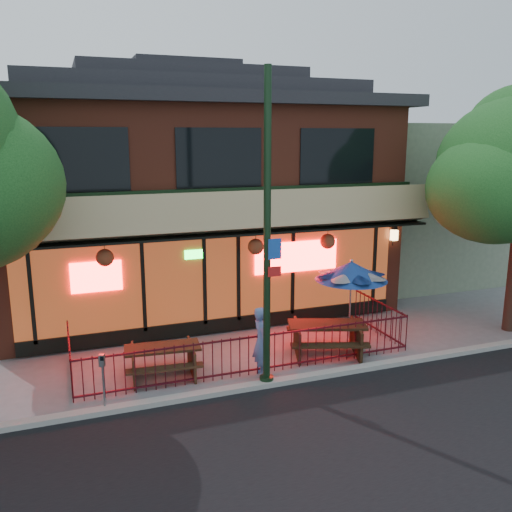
{
  "coord_description": "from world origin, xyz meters",
  "views": [
    {
      "loc": [
        -4.19,
        -11.12,
        5.58
      ],
      "look_at": [
        0.62,
        2.0,
        2.48
      ],
      "focal_mm": 38.0,
      "sensor_mm": 36.0,
      "label": 1
    }
  ],
  "objects": [
    {
      "name": "ground",
      "position": [
        0.0,
        0.0,
        0.0
      ],
      "size": [
        80.0,
        80.0,
        0.0
      ],
      "primitive_type": "plane",
      "color": "gray",
      "rests_on": "ground"
    },
    {
      "name": "curb",
      "position": [
        0.0,
        -0.5,
        0.06
      ],
      "size": [
        80.0,
        0.25,
        0.12
      ],
      "primitive_type": "cube",
      "color": "#999993",
      "rests_on": "ground"
    },
    {
      "name": "restaurant_building",
      "position": [
        0.0,
        7.11,
        4.13
      ],
      "size": [
        12.96,
        9.49,
        8.05
      ],
      "color": "brown",
      "rests_on": "ground"
    },
    {
      "name": "neighbor_building",
      "position": [
        9.0,
        7.7,
        3.0
      ],
      "size": [
        6.0,
        7.0,
        6.0
      ],
      "primitive_type": "cube",
      "color": "gray",
      "rests_on": "ground"
    },
    {
      "name": "patio_fence",
      "position": [
        0.0,
        0.5,
        0.63
      ],
      "size": [
        8.44,
        2.62,
        1.0
      ],
      "color": "#410E17",
      "rests_on": "ground"
    },
    {
      "name": "street_light",
      "position": [
        0.0,
        -0.4,
        3.15
      ],
      "size": [
        0.43,
        0.32,
        7.0
      ],
      "color": "black",
      "rests_on": "ground"
    },
    {
      "name": "picnic_table_left",
      "position": [
        -2.14,
        0.85,
        0.49
      ],
      "size": [
        1.88,
        1.51,
        0.75
      ],
      "color": "#3C2515",
      "rests_on": "ground"
    },
    {
      "name": "picnic_table_right",
      "position": [
        2.11,
        0.7,
        0.56
      ],
      "size": [
        2.37,
        2.08,
        0.85
      ],
      "color": "black",
      "rests_on": "ground"
    },
    {
      "name": "patio_umbrella",
      "position": [
        3.26,
        1.55,
        1.95
      ],
      "size": [
        2.0,
        2.0,
        2.28
      ],
      "color": "gray",
      "rests_on": "ground"
    },
    {
      "name": "pedestrian",
      "position": [
        0.06,
        0.1,
        0.85
      ],
      "size": [
        0.42,
        0.63,
        1.7
      ],
      "primitive_type": "imported",
      "rotation": [
        0.0,
        0.0,
        1.54
      ],
      "color": "#556FAB",
      "rests_on": "ground"
    },
    {
      "name": "parking_meter_near",
      "position": [
        -3.6,
        -0.4,
        0.85
      ],
      "size": [
        0.14,
        0.13,
        1.25
      ],
      "color": "gray",
      "rests_on": "ground"
    }
  ]
}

